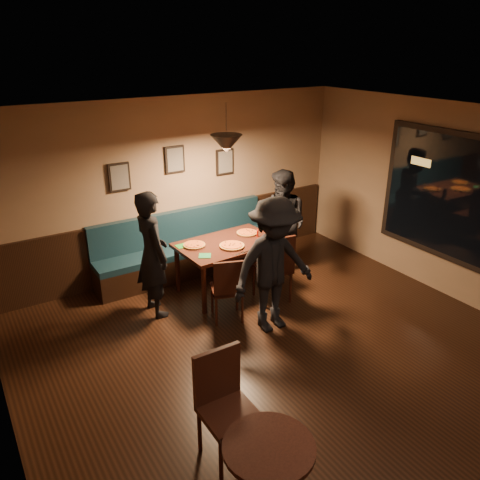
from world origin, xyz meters
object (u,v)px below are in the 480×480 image
(diner_left, at_px, (152,254))
(diner_right, at_px, (283,223))
(soda_glass, at_px, (273,235))
(tabasco_bottle, at_px, (257,233))
(dining_table, at_px, (228,266))
(cafe_chair_far, at_px, (229,411))
(chair_near_left, at_px, (227,287))
(chair_near_right, at_px, (272,266))
(booth_bench, at_px, (186,245))
(diner_front, at_px, (274,266))

(diner_left, relative_size, diner_right, 1.04)
(soda_glass, height_order, tabasco_bottle, soda_glass)
(dining_table, height_order, diner_left, diner_left)
(diner_left, xyz_separation_m, cafe_chair_far, (-0.44, -2.75, -0.36))
(tabasco_bottle, xyz_separation_m, cafe_chair_far, (-2.15, -2.73, -0.32))
(chair_near_left, bearing_deg, chair_near_right, 26.63)
(chair_near_left, height_order, tabasco_bottle, chair_near_left)
(chair_near_left, distance_m, chair_near_right, 0.84)
(dining_table, height_order, chair_near_right, chair_near_right)
(diner_left, bearing_deg, tabasco_bottle, -92.35)
(booth_bench, height_order, chair_near_left, booth_bench)
(dining_table, distance_m, tabasco_bottle, 0.68)
(diner_left, height_order, diner_right, diner_left)
(diner_right, xyz_separation_m, diner_front, (-1.12, -1.29, 0.06))
(booth_bench, height_order, chair_near_right, chair_near_right)
(dining_table, distance_m, cafe_chair_far, 3.22)
(diner_right, xyz_separation_m, cafe_chair_far, (-2.72, -2.85, -0.32))
(chair_near_right, xyz_separation_m, soda_glass, (0.22, 0.32, 0.33))
(diner_right, relative_size, tabasco_bottle, 13.39)
(chair_near_right, distance_m, soda_glass, 0.51)
(booth_bench, bearing_deg, diner_front, -83.11)
(diner_right, height_order, tabasco_bottle, diner_right)
(dining_table, relative_size, chair_near_right, 1.38)
(diner_front, bearing_deg, diner_left, 135.11)
(chair_near_right, relative_size, diner_front, 0.58)
(diner_front, distance_m, soda_glass, 1.14)
(chair_near_left, bearing_deg, diner_right, 46.98)
(chair_near_left, xyz_separation_m, cafe_chair_far, (-1.21, -2.08, 0.06))
(chair_near_left, relative_size, diner_front, 0.52)
(dining_table, height_order, diner_front, diner_front)
(tabasco_bottle, bearing_deg, chair_near_left, -145.20)
(chair_near_left, xyz_separation_m, tabasco_bottle, (0.93, 0.65, 0.38))
(dining_table, bearing_deg, diner_right, 1.67)
(diner_left, bearing_deg, soda_glass, -99.73)
(chair_near_right, xyz_separation_m, cafe_chair_far, (-2.04, -2.18, -0.00))
(diner_front, xyz_separation_m, tabasco_bottle, (0.54, 1.17, -0.06))
(booth_bench, bearing_deg, soda_glass, -50.94)
(booth_bench, relative_size, diner_left, 1.69)
(dining_table, xyz_separation_m, chair_near_right, (0.40, -0.59, 0.14))
(booth_bench, bearing_deg, chair_near_right, -64.48)
(diner_right, xyz_separation_m, tabasco_bottle, (-0.58, -0.12, -0.00))
(booth_bench, relative_size, tabasco_bottle, 23.57)
(dining_table, bearing_deg, diner_front, -94.08)
(booth_bench, distance_m, chair_near_right, 1.59)
(diner_front, bearing_deg, booth_bench, 97.78)
(soda_glass, bearing_deg, cafe_chair_far, -132.23)
(chair_near_right, xyz_separation_m, tabasco_bottle, (0.11, 0.55, 0.32))
(booth_bench, xyz_separation_m, chair_near_left, (-0.14, -1.53, -0.03))
(chair_near_left, relative_size, diner_right, 0.55)
(diner_left, height_order, tabasco_bottle, diner_left)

